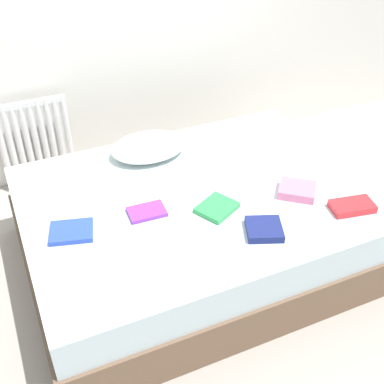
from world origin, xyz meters
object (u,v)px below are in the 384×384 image
Objects in this scene: radiator at (36,139)px; textbook_blue at (71,232)px; pillow at (149,147)px; textbook_purple at (147,212)px; textbook_pink at (297,190)px; textbook_red at (352,206)px; textbook_navy at (264,229)px; textbook_green at (217,208)px; bed at (195,227)px.

radiator is 2.70× the size of textbook_blue.
textbook_purple is (-0.22, -0.56, -0.05)m from pillow.
textbook_pink is at bearing -49.64° from pillow.
radiator is 2.23m from textbook_red.
textbook_navy is 0.78× the size of textbook_red.
textbook_red is 1.14× the size of textbook_green.
textbook_pink reaches higher than textbook_purple.
textbook_green is (0.77, -1.38, 0.12)m from radiator.
textbook_red is 0.32m from textbook_pink.
bed is 9.67× the size of textbook_green.
radiator reaches higher than pillow.
bed is at bearing -164.99° from textbook_pink.
pillow is at bearing -47.87° from radiator.
textbook_purple is at bearing -153.16° from textbook_pink.
bed is at bearing -78.89° from pillow.
pillow reaches higher than textbook_red.
textbook_navy is at bearing -61.04° from radiator.
textbook_pink is (1.27, -0.18, 0.01)m from textbook_blue.
textbook_navy and textbook_red have the same top height.
textbook_blue is at bearing -138.23° from pillow.
textbook_blue is 1.28m from textbook_pink.
textbook_navy reaches higher than textbook_green.
textbook_red is at bearing -33.35° from bed.
textbook_purple reaches higher than bed.
pillow reaches higher than textbook_green.
textbook_navy is 0.83× the size of textbook_blue.
textbook_pink is at bearing 139.36° from textbook_red.
textbook_pink is at bearing -33.75° from textbook_green.
textbook_green reaches higher than textbook_blue.
textbook_purple is 0.99× the size of textbook_pink.
textbook_purple is (-0.36, 0.13, -0.00)m from textbook_green.
textbook_blue is at bearing -90.39° from radiator.
textbook_red is at bearing -49.11° from radiator.
textbook_red is 1.06× the size of textbook_blue.
bed is at bearing 12.36° from textbook_purple.
textbook_green is (0.05, -0.18, 0.27)m from bed.
textbook_green is at bearing -78.03° from pillow.
pillow is 1.30m from textbook_red.
pillow is 2.39× the size of textbook_pink.
textbook_navy is at bearing -89.49° from textbook_green.
pillow is 1.00m from textbook_navy.
textbook_green reaches higher than bed.
radiator is at bearing 121.11° from bed.
bed is 9.03× the size of textbook_blue.
textbook_purple is at bearing 15.16° from textbook_blue.
textbook_red is 1.16× the size of textbook_pink.
textbook_navy is at bearing -67.23° from bed.
textbook_purple is 0.91× the size of textbook_blue.
textbook_navy is at bearing -8.14° from textbook_blue.
pillow is at bearing 101.11° from bed.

